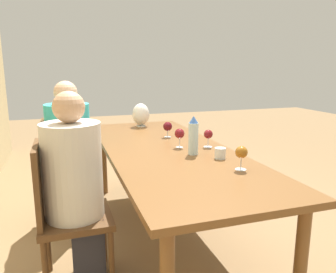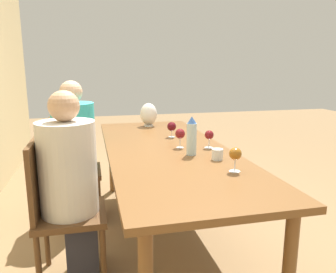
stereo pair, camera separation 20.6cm
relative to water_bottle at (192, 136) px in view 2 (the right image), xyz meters
name	(u,v)px [view 2 (the right image)]	position (x,y,z in m)	size (l,w,h in m)	color
ground_plane	(167,236)	(0.23, 0.13, -0.90)	(14.00, 14.00, 0.00)	olive
dining_table	(167,157)	(0.23, 0.13, -0.21)	(2.49, 0.94, 0.76)	brown
water_bottle	(192,136)	(0.00, 0.00, 0.00)	(0.07, 0.07, 0.28)	#ADCCD6
water_tumbler	(217,154)	(-0.17, -0.14, -0.10)	(0.08, 0.08, 0.08)	silver
vase	(149,114)	(1.23, 0.10, -0.01)	(0.18, 0.18, 0.25)	silver
wine_glass_0	(180,134)	(0.22, 0.02, -0.03)	(0.08, 0.08, 0.15)	silver
wine_glass_1	(235,154)	(-0.43, -0.14, -0.03)	(0.08, 0.08, 0.15)	silver
wine_glass_2	(209,135)	(0.17, -0.20, -0.04)	(0.07, 0.07, 0.14)	silver
wine_glass_3	(172,127)	(0.62, -0.01, -0.04)	(0.08, 0.08, 0.14)	silver
chair_near	(59,207)	(-0.15, 0.93, -0.39)	(0.44, 0.44, 0.95)	brown
chair_far	(67,167)	(0.74, 0.93, -0.39)	(0.44, 0.44, 0.95)	brown
person_near	(71,183)	(-0.15, 0.84, -0.23)	(0.36, 0.36, 1.26)	#2D2D38
person_far	(76,148)	(0.74, 0.84, -0.22)	(0.37, 0.37, 1.28)	#2D2D38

